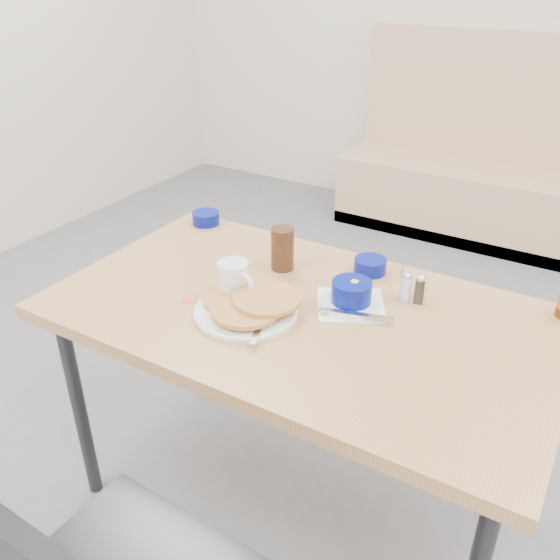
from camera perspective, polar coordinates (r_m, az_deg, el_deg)
The scene contains 11 objects.
ground at distance 2.02m, azimuth -2.23°, elevation -24.87°, with size 6.00×6.00×0.00m, color slate.
booth_bench at distance 4.03m, azimuth 20.00°, elevation 8.81°, with size 1.90×0.56×1.22m.
dining_table at distance 1.68m, azimuth 1.96°, elevation -4.59°, with size 1.40×0.80×0.76m.
pancake_plate at distance 1.62m, azimuth -3.11°, elevation -2.59°, with size 0.28×0.28×0.05m.
coffee_mug at distance 1.70m, azimuth -4.38°, elevation 0.13°, with size 0.13×0.09×0.10m.
grits_setting at distance 1.66m, azimuth 6.89°, elevation -1.50°, with size 0.27×0.25×0.08m.
creamer_bowl at distance 2.18m, azimuth -7.15°, elevation 5.94°, with size 0.10×0.10×0.04m.
butter_bowl at distance 1.85m, azimuth 8.67°, elevation 1.37°, with size 0.10×0.10×0.04m.
amber_tumbler at distance 1.83m, azimuth 0.24°, elevation 3.04°, with size 0.07×0.07×0.14m, color #392112.
condiment_caddy at distance 1.71m, azimuth 12.65°, elevation -0.90°, with size 0.09×0.07×0.10m.
sugar_wrapper at distance 1.71m, azimuth -8.69°, elevation -1.96°, with size 0.04×0.03×0.00m, color #E14B4C.
Camera 1 is at (0.67, -0.98, 1.63)m, focal length 38.00 mm.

